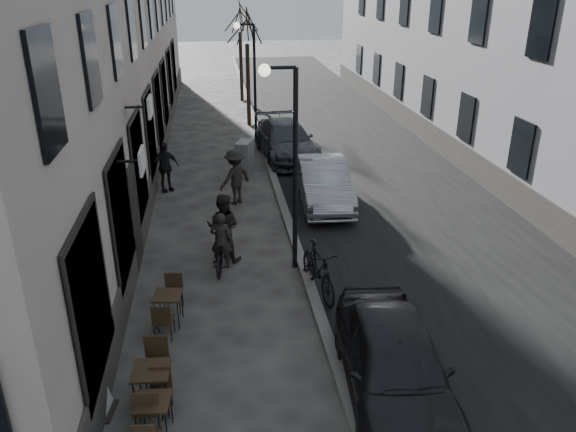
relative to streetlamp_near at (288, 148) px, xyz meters
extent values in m
cube|color=black|center=(4.02, 10.00, -3.16)|extent=(7.30, 60.00, 0.00)
cube|color=slate|center=(0.37, 10.00, -3.10)|extent=(0.25, 60.00, 0.12)
cylinder|color=black|center=(0.17, 0.00, -0.66)|extent=(0.12, 0.12, 5.00)
cylinder|color=black|center=(-0.18, 0.00, 1.84)|extent=(0.70, 0.08, 0.08)
sphere|color=#FFF2CC|center=(-0.53, 0.00, 1.79)|extent=(0.28, 0.28, 0.28)
cylinder|color=black|center=(0.17, 12.00, -0.66)|extent=(0.12, 0.12, 5.00)
cylinder|color=black|center=(-0.18, 12.00, 1.84)|extent=(0.70, 0.08, 0.08)
sphere|color=#FFF2CC|center=(-0.53, 12.00, 1.79)|extent=(0.28, 0.28, 0.28)
cylinder|color=black|center=(0.07, 15.00, -1.21)|extent=(0.20, 0.20, 3.90)
cylinder|color=black|center=(0.07, 21.00, -1.21)|extent=(0.20, 0.20, 3.90)
cube|color=black|center=(-2.89, -5.33, -2.50)|extent=(0.61, 0.61, 0.04)
cylinder|color=black|center=(-3.15, -5.53, -2.84)|extent=(0.02, 0.02, 0.65)
cylinder|color=black|center=(-2.69, -5.58, -2.84)|extent=(0.02, 0.02, 0.65)
cylinder|color=black|center=(-3.10, -5.07, -2.84)|extent=(0.02, 0.02, 0.65)
cylinder|color=black|center=(-2.64, -5.12, -2.84)|extent=(0.02, 0.02, 0.65)
cube|color=black|center=(-2.97, -4.66, -2.41)|extent=(0.65, 0.65, 0.04)
cylinder|color=black|center=(-3.25, -4.91, -2.80)|extent=(0.02, 0.02, 0.73)
cylinder|color=black|center=(-2.72, -4.93, -2.80)|extent=(0.02, 0.02, 0.73)
cylinder|color=black|center=(-3.22, -4.39, -2.80)|extent=(0.02, 0.02, 0.73)
cylinder|color=black|center=(-2.70, -4.41, -2.80)|extent=(0.02, 0.02, 0.73)
cube|color=black|center=(-2.85, -2.14, -2.47)|extent=(0.65, 0.65, 0.04)
cylinder|color=black|center=(-3.12, -2.35, -2.83)|extent=(0.02, 0.02, 0.67)
cylinder|color=black|center=(-2.64, -2.41, -2.83)|extent=(0.02, 0.02, 0.67)
cylinder|color=black|center=(-3.06, -1.87, -2.83)|extent=(0.02, 0.02, 0.67)
cylinder|color=black|center=(-2.58, -1.93, -2.83)|extent=(0.02, 0.02, 0.67)
cube|color=black|center=(-3.78, -4.72, -3.14)|extent=(0.35, 0.59, 0.04)
cube|color=beige|center=(-3.85, -4.72, -2.67)|extent=(0.31, 0.58, 0.93)
cube|color=slate|center=(-0.63, 7.23, -2.50)|extent=(0.75, 1.00, 1.33)
imported|color=black|center=(-1.66, 0.25, -2.70)|extent=(0.89, 1.82, 0.92)
imported|color=black|center=(-1.66, 0.25, -2.41)|extent=(0.60, 0.44, 1.50)
imported|color=black|center=(-1.59, 0.66, -2.24)|extent=(1.07, 0.95, 1.84)
imported|color=black|center=(-1.11, 4.60, -2.26)|extent=(1.33, 1.25, 1.81)
imported|color=black|center=(-3.43, 6.05, -2.29)|extent=(1.10, 0.86, 1.74)
imported|color=black|center=(1.17, -5.00, -2.43)|extent=(2.09, 4.42, 1.46)
imported|color=#9B9DA3|center=(1.71, 4.23, -2.45)|extent=(1.70, 4.38, 1.42)
imported|color=#383A42|center=(1.17, 9.36, -2.44)|extent=(2.44, 5.10, 1.43)
imported|color=black|center=(0.52, -1.33, -2.55)|extent=(0.92, 2.11, 1.23)
camera|label=1|loc=(-1.70, -12.55, 3.71)|focal=35.00mm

